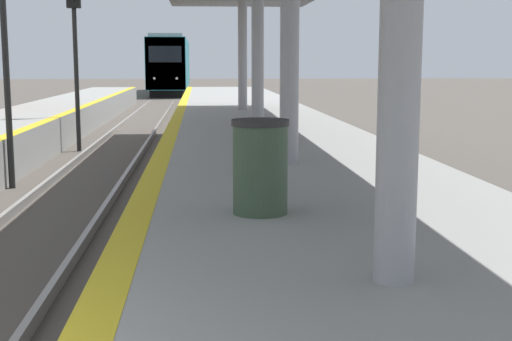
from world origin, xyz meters
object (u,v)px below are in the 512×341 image
object	(u,v)px
train	(170,65)
signal_mid	(3,15)
trash_bin	(260,166)
signal_far	(75,29)

from	to	relation	value
train	signal_mid	xyz separation A→B (m)	(-1.39, -41.54, 1.12)
signal_mid	trash_bin	distance (m)	8.45
train	trash_bin	world-z (taller)	train
trash_bin	train	bearing A→B (deg)	93.38
train	signal_mid	distance (m)	41.58
train	signal_far	distance (m)	35.81
signal_far	trash_bin	distance (m)	13.53
train	signal_mid	bearing A→B (deg)	-91.92
train	trash_bin	size ratio (longest dim) A/B	17.38
signal_far	train	bearing A→B (deg)	88.30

